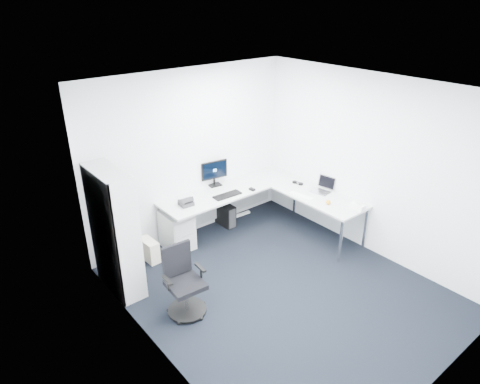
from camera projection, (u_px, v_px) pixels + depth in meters
ground at (280, 290)px, 5.82m from camera, size 4.20×4.20×0.00m
ceiling at (290, 91)px, 4.67m from camera, size 4.20×4.20×0.00m
wall_back at (190, 155)px, 6.71m from camera, size 3.60×0.02×2.70m
wall_front at (453, 283)px, 3.78m from camera, size 3.60×0.02×2.70m
wall_left at (155, 253)px, 4.21m from camera, size 0.02×4.20×2.70m
wall_right at (372, 167)px, 6.28m from camera, size 0.02×4.20×2.70m
l_desk at (245, 216)px, 6.96m from camera, size 2.52×1.41×0.74m
drawer_pedestal at (177, 230)px, 6.68m from camera, size 0.40×0.50×0.61m
bookshelf at (115, 232)px, 5.53m from camera, size 0.34×0.87×1.73m
task_chair at (185, 283)px, 5.23m from camera, size 0.54×0.54×0.91m
black_pc_tower at (225, 215)px, 7.38m from camera, size 0.18×0.40×0.39m
beige_pc_tower at (149, 250)px, 6.41m from camera, size 0.18×0.36×0.34m
power_strip at (242, 214)px, 7.76m from camera, size 0.33×0.07×0.04m
monitor at (215, 173)px, 7.07m from camera, size 0.48×0.21×0.45m
black_keyboard at (227, 195)px, 6.80m from camera, size 0.48×0.19×0.02m
mouse at (252, 189)px, 6.99m from camera, size 0.07×0.11×0.03m
desk_phone at (186, 201)px, 6.48m from camera, size 0.21×0.21×0.14m
laptop at (321, 186)px, 6.88m from camera, size 0.36×0.36×0.23m
white_keyboard at (301, 196)px, 6.78m from camera, size 0.17×0.42×0.01m
headphones at (298, 182)px, 7.22m from camera, size 0.15×0.20×0.05m
orange_fruit at (328, 202)px, 6.51m from camera, size 0.07×0.07×0.07m
tissue_box at (358, 206)px, 6.38m from camera, size 0.12×0.23×0.08m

